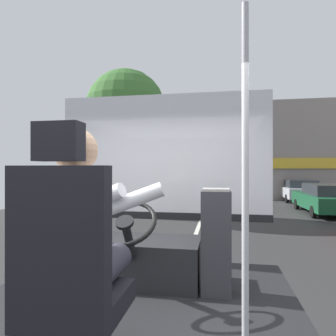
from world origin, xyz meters
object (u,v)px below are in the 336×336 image
(bus_driver, at_px, (81,230))
(fare_box, at_px, (216,241))
(driver_seat, at_px, (70,276))
(handrail_pole, at_px, (245,171))
(parked_car_green, at_px, (328,199))
(steering_console, at_px, (141,259))
(parked_car_silver, at_px, (298,190))

(bus_driver, distance_m, fare_box, 1.32)
(driver_seat, height_order, fare_box, driver_seat)
(driver_seat, xyz_separation_m, bus_driver, (0.00, 0.12, 0.20))
(handrail_pole, distance_m, parked_car_green, 11.83)
(steering_console, relative_size, parked_car_silver, 0.28)
(steering_console, bearing_deg, parked_car_silver, 71.40)
(driver_seat, bearing_deg, parked_car_green, 66.51)
(handrail_pole, height_order, fare_box, handrail_pole)
(bus_driver, height_order, steering_console, bus_driver)
(driver_seat, xyz_separation_m, handrail_pole, (0.89, 0.54, 0.51))
(steering_console, bearing_deg, driver_seat, -90.00)
(steering_console, bearing_deg, fare_box, -10.65)
(driver_seat, height_order, handrail_pole, handrail_pole)
(driver_seat, height_order, bus_driver, driver_seat)
(bus_driver, bearing_deg, steering_console, 90.00)
(parked_car_silver, bearing_deg, bus_driver, -107.31)
(driver_seat, distance_m, steering_console, 1.37)
(bus_driver, height_order, parked_car_silver, bus_driver)
(handrail_pole, xyz_separation_m, parked_car_green, (4.14, 11.02, -1.20))
(handrail_pole, relative_size, parked_car_silver, 0.53)
(steering_console, bearing_deg, bus_driver, -90.00)
(fare_box, relative_size, parked_car_silver, 0.23)
(steering_console, height_order, handrail_pole, handrail_pole)
(steering_console, height_order, parked_car_green, steering_console)
(bus_driver, xyz_separation_m, fare_box, (0.70, 1.08, -0.29))
(bus_driver, relative_size, steering_console, 0.78)
(bus_driver, relative_size, fare_box, 0.95)
(steering_console, xyz_separation_m, parked_car_silver, (5.12, 15.22, -0.37))
(bus_driver, xyz_separation_m, handrail_pole, (0.89, 0.42, 0.31))
(handrail_pole, bearing_deg, steering_console, 138.24)
(bus_driver, height_order, fare_box, bus_driver)
(bus_driver, relative_size, parked_car_green, 0.22)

